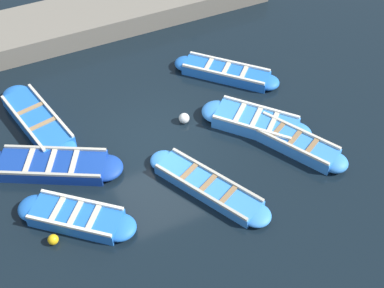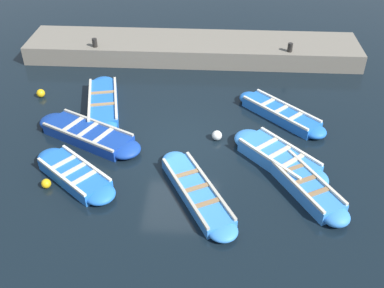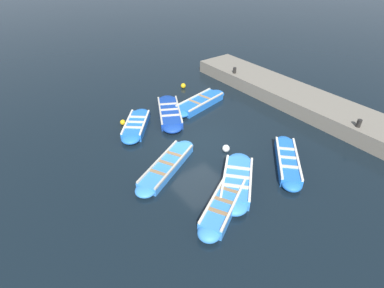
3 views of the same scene
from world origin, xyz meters
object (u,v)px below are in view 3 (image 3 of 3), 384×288
object	(u,v)px
boat_outer_left	(136,125)
buoy_white_drifting	(226,148)
boat_bow_out	(167,166)
boat_alongside	(200,103)
buoy_orange_near	(183,86)
boat_near_quay	(170,113)
boat_outer_right	(223,205)
buoy_yellow_far	(123,122)
boat_drifting	(237,181)
bollard_mid_north	(235,70)
bollard_north	(359,123)
boat_inner_gap	(287,161)

from	to	relation	value
boat_outer_left	buoy_white_drifting	world-z (taller)	boat_outer_left
boat_bow_out	buoy_white_drifting	distance (m)	2.72
boat_alongside	buoy_orange_near	size ratio (longest dim) A/B	13.05
boat_near_quay	buoy_orange_near	distance (m)	3.50
buoy_white_drifting	boat_outer_left	bearing A→B (deg)	118.74
boat_outer_right	buoy_yellow_far	size ratio (longest dim) A/B	12.04
buoy_white_drifting	boat_outer_right	bearing A→B (deg)	-133.43
buoy_orange_near	buoy_white_drifting	bearing A→B (deg)	-109.78
boat_drifting	boat_near_quay	size ratio (longest dim) A/B	0.81
boat_near_quay	bollard_mid_north	bearing A→B (deg)	10.22
boat_drifting	boat_alongside	size ratio (longest dim) A/B	0.80
boat_bow_out	boat_outer_right	bearing A→B (deg)	-82.52
boat_outer_right	bollard_mid_north	size ratio (longest dim) A/B	9.30
boat_outer_left	buoy_white_drifting	xyz separation A→B (m)	(2.18, -3.98, -0.02)
boat_bow_out	boat_alongside	xyz separation A→B (m)	(4.39, 3.51, 0.04)
boat_outer_right	boat_near_quay	xyz separation A→B (m)	(2.06, 6.49, -0.02)
boat_outer_right	boat_near_quay	bearing A→B (deg)	72.37
boat_drifting	bollard_north	bearing A→B (deg)	-8.83
boat_near_quay	boat_inner_gap	bearing A→B (deg)	-75.44
boat_inner_gap	buoy_orange_near	size ratio (longest dim) A/B	10.10
bollard_north	buoy_yellow_far	size ratio (longest dim) A/B	1.29
boat_near_quay	buoy_white_drifting	size ratio (longest dim) A/B	12.12
bollard_mid_north	buoy_orange_near	bearing A→B (deg)	153.37
boat_drifting	buoy_yellow_far	size ratio (longest dim) A/B	11.67
boat_outer_left	bollard_north	bearing A→B (deg)	-42.70
boat_outer_left	bollard_mid_north	bearing A→B (deg)	8.26
boat_near_quay	boat_alongside	xyz separation A→B (m)	(1.94, -0.06, 0.01)
boat_bow_out	buoy_orange_near	world-z (taller)	boat_bow_out
boat_outer_left	boat_near_quay	bearing A→B (deg)	2.79
bollard_north	boat_alongside	bearing A→B (deg)	116.85
boat_inner_gap	bollard_mid_north	size ratio (longest dim) A/B	8.73
boat_inner_gap	boat_bow_out	distance (m)	4.85
boat_inner_gap	boat_alongside	xyz separation A→B (m)	(0.32, 6.16, 0.01)
boat_drifting	buoy_yellow_far	xyz separation A→B (m)	(-1.45, 6.52, -0.07)
boat_inner_gap	buoy_yellow_far	world-z (taller)	boat_inner_gap
bollard_mid_north	buoy_yellow_far	distance (m)	7.78
boat_outer_right	boat_near_quay	size ratio (longest dim) A/B	0.83
boat_drifting	boat_outer_right	world-z (taller)	boat_drifting
boat_near_quay	buoy_orange_near	size ratio (longest dim) A/B	12.89
boat_inner_gap	boat_bow_out	world-z (taller)	boat_inner_gap
boat_outer_left	bollard_north	distance (m)	10.04
boat_outer_left	buoy_orange_near	distance (m)	5.16
bollard_north	boat_outer_right	bearing A→B (deg)	176.98
boat_bow_out	buoy_yellow_far	world-z (taller)	boat_bow_out
boat_outer_left	boat_outer_right	world-z (taller)	boat_outer_right
boat_inner_gap	bollard_north	xyz separation A→B (m)	(3.78, -0.67, 0.74)
boat_outer_left	boat_near_quay	xyz separation A→B (m)	(1.96, 0.10, 0.00)
boat_bow_out	boat_outer_right	world-z (taller)	boat_outer_right
boat_outer_left	boat_drifting	bearing A→B (deg)	-79.50
boat_outer_right	boat_outer_left	bearing A→B (deg)	89.08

